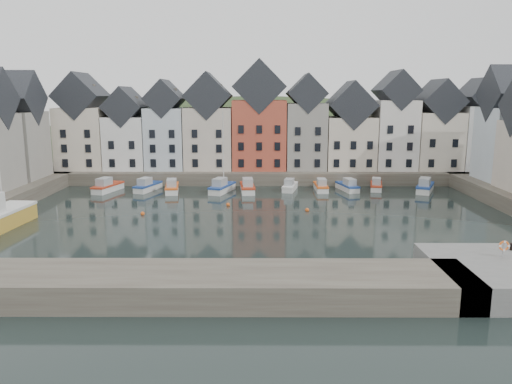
{
  "coord_description": "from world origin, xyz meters",
  "views": [
    {
      "loc": [
        -0.09,
        -55.27,
        14.28
      ],
      "look_at": [
        -0.36,
        6.0,
        2.22
      ],
      "focal_mm": 35.0,
      "sensor_mm": 36.0,
      "label": 1
    }
  ],
  "objects_px": {
    "boat_a": "(107,187)",
    "boat_d": "(222,187)",
    "mooring_bollard": "(512,246)",
    "life_ring_post": "(504,246)"
  },
  "relations": [
    {
      "from": "boat_a",
      "to": "mooring_bollard",
      "type": "bearing_deg",
      "value": -23.3
    },
    {
      "from": "boat_a",
      "to": "life_ring_post",
      "type": "bearing_deg",
      "value": -25.72
    },
    {
      "from": "life_ring_post",
      "to": "boat_d",
      "type": "bearing_deg",
      "value": 124.09
    },
    {
      "from": "boat_d",
      "to": "life_ring_post",
      "type": "relative_size",
      "value": 9.35
    },
    {
      "from": "boat_a",
      "to": "boat_d",
      "type": "bearing_deg",
      "value": 14.1
    },
    {
      "from": "life_ring_post",
      "to": "mooring_bollard",
      "type": "bearing_deg",
      "value": 47.63
    },
    {
      "from": "boat_a",
      "to": "boat_d",
      "type": "xyz_separation_m",
      "value": [
        17.1,
        -0.42,
        0.07
      ]
    },
    {
      "from": "boat_d",
      "to": "mooring_bollard",
      "type": "distance_m",
      "value": 42.7
    },
    {
      "from": "boat_a",
      "to": "boat_d",
      "type": "relative_size",
      "value": 0.54
    },
    {
      "from": "mooring_bollard",
      "to": "life_ring_post",
      "type": "xyz_separation_m",
      "value": [
        -1.56,
        -1.71,
        0.55
      ]
    }
  ]
}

